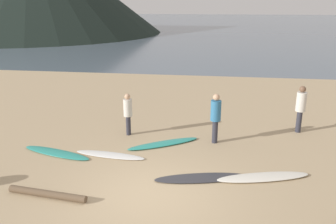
{
  "coord_description": "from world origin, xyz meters",
  "views": [
    {
      "loc": [
        1.65,
        -7.92,
        4.83
      ],
      "look_at": [
        -0.21,
        5.15,
        0.6
      ],
      "focal_mm": 37.77,
      "sensor_mm": 36.0,
      "label": 1
    }
  ],
  "objects_px": {
    "surfboard_0": "(56,153)",
    "surfboard_4": "(263,177)",
    "surfboard_1": "(110,155)",
    "person_2": "(301,105)",
    "surfboard_2": "(163,144)",
    "person_0": "(216,114)",
    "surfboard_3": "(201,178)",
    "driftwood_log": "(47,194)",
    "person_1": "(128,111)"
  },
  "relations": [
    {
      "from": "surfboard_1",
      "to": "person_0",
      "type": "bearing_deg",
      "value": 32.67
    },
    {
      "from": "person_0",
      "to": "person_2",
      "type": "height_order",
      "value": "person_2"
    },
    {
      "from": "surfboard_0",
      "to": "person_1",
      "type": "height_order",
      "value": "person_1"
    },
    {
      "from": "surfboard_2",
      "to": "person_0",
      "type": "height_order",
      "value": "person_0"
    },
    {
      "from": "surfboard_0",
      "to": "driftwood_log",
      "type": "bearing_deg",
      "value": -53.9
    },
    {
      "from": "person_1",
      "to": "person_2",
      "type": "bearing_deg",
      "value": 36.17
    },
    {
      "from": "surfboard_1",
      "to": "driftwood_log",
      "type": "bearing_deg",
      "value": -100.83
    },
    {
      "from": "driftwood_log",
      "to": "surfboard_1",
      "type": "bearing_deg",
      "value": 72.26
    },
    {
      "from": "person_1",
      "to": "person_2",
      "type": "xyz_separation_m",
      "value": [
        6.31,
        1.17,
        0.13
      ]
    },
    {
      "from": "surfboard_2",
      "to": "driftwood_log",
      "type": "distance_m",
      "value": 4.49
    },
    {
      "from": "surfboard_2",
      "to": "surfboard_3",
      "type": "distance_m",
      "value": 2.68
    },
    {
      "from": "surfboard_0",
      "to": "surfboard_3",
      "type": "bearing_deg",
      "value": 3.66
    },
    {
      "from": "person_1",
      "to": "surfboard_0",
      "type": "bearing_deg",
      "value": -108.04
    },
    {
      "from": "surfboard_2",
      "to": "surfboard_4",
      "type": "xyz_separation_m",
      "value": [
        3.15,
        -2.01,
        0.01
      ]
    },
    {
      "from": "surfboard_1",
      "to": "person_1",
      "type": "relative_size",
      "value": 1.5
    },
    {
      "from": "surfboard_3",
      "to": "driftwood_log",
      "type": "relative_size",
      "value": 1.23
    },
    {
      "from": "driftwood_log",
      "to": "surfboard_0",
      "type": "bearing_deg",
      "value": 110.24
    },
    {
      "from": "surfboard_0",
      "to": "surfboard_4",
      "type": "bearing_deg",
      "value": 9.13
    },
    {
      "from": "surfboard_1",
      "to": "person_2",
      "type": "relative_size",
      "value": 1.32
    },
    {
      "from": "surfboard_1",
      "to": "driftwood_log",
      "type": "distance_m",
      "value": 2.77
    },
    {
      "from": "surfboard_1",
      "to": "person_2",
      "type": "distance_m",
      "value": 7.23
    },
    {
      "from": "surfboard_1",
      "to": "person_0",
      "type": "relative_size",
      "value": 1.33
    },
    {
      "from": "surfboard_2",
      "to": "driftwood_log",
      "type": "height_order",
      "value": "driftwood_log"
    },
    {
      "from": "surfboard_3",
      "to": "driftwood_log",
      "type": "height_order",
      "value": "driftwood_log"
    },
    {
      "from": "person_2",
      "to": "driftwood_log",
      "type": "relative_size",
      "value": 0.83
    },
    {
      "from": "surfboard_0",
      "to": "surfboard_1",
      "type": "bearing_deg",
      "value": 18.65
    },
    {
      "from": "surfboard_0",
      "to": "person_1",
      "type": "distance_m",
      "value": 2.92
    },
    {
      "from": "person_1",
      "to": "driftwood_log",
      "type": "distance_m",
      "value": 4.74
    },
    {
      "from": "surfboard_4",
      "to": "surfboard_0",
      "type": "bearing_deg",
      "value": 157.18
    },
    {
      "from": "surfboard_3",
      "to": "surfboard_2",
      "type": "bearing_deg",
      "value": 108.43
    },
    {
      "from": "surfboard_2",
      "to": "surfboard_4",
      "type": "bearing_deg",
      "value": -64.32
    },
    {
      "from": "surfboard_3",
      "to": "surfboard_0",
      "type": "bearing_deg",
      "value": 154.1
    },
    {
      "from": "person_1",
      "to": "surfboard_3",
      "type": "bearing_deg",
      "value": -21.14
    },
    {
      "from": "surfboard_4",
      "to": "person_1",
      "type": "distance_m",
      "value": 5.44
    },
    {
      "from": "surfboard_3",
      "to": "person_2",
      "type": "xyz_separation_m",
      "value": [
        3.45,
        4.22,
        1.03
      ]
    },
    {
      "from": "surfboard_0",
      "to": "person_1",
      "type": "bearing_deg",
      "value": 62.17
    },
    {
      "from": "surfboard_4",
      "to": "person_1",
      "type": "relative_size",
      "value": 1.71
    },
    {
      "from": "surfboard_0",
      "to": "person_1",
      "type": "xyz_separation_m",
      "value": [
        1.92,
        2.01,
        0.89
      ]
    },
    {
      "from": "surfboard_0",
      "to": "surfboard_4",
      "type": "xyz_separation_m",
      "value": [
        6.51,
        -0.77,
        0.01
      ]
    },
    {
      "from": "person_2",
      "to": "surfboard_4",
      "type": "bearing_deg",
      "value": 111.93
    },
    {
      "from": "surfboard_0",
      "to": "surfboard_2",
      "type": "bearing_deg",
      "value": 36.09
    },
    {
      "from": "person_0",
      "to": "driftwood_log",
      "type": "xyz_separation_m",
      "value": [
        -4.17,
        -4.24,
        -0.95
      ]
    },
    {
      "from": "surfboard_0",
      "to": "surfboard_2",
      "type": "height_order",
      "value": "surfboard_2"
    },
    {
      "from": "surfboard_3",
      "to": "surfboard_4",
      "type": "height_order",
      "value": "surfboard_4"
    },
    {
      "from": "surfboard_3",
      "to": "person_2",
      "type": "height_order",
      "value": "person_2"
    },
    {
      "from": "surfboard_0",
      "to": "surfboard_3",
      "type": "xyz_separation_m",
      "value": [
        4.78,
        -1.03,
        -0.0
      ]
    },
    {
      "from": "surfboard_2",
      "to": "person_2",
      "type": "bearing_deg",
      "value": -10.11
    },
    {
      "from": "surfboard_4",
      "to": "driftwood_log",
      "type": "relative_size",
      "value": 1.25
    },
    {
      "from": "surfboard_1",
      "to": "person_0",
      "type": "height_order",
      "value": "person_0"
    },
    {
      "from": "surfboard_0",
      "to": "surfboard_3",
      "type": "relative_size",
      "value": 0.97
    }
  ]
}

